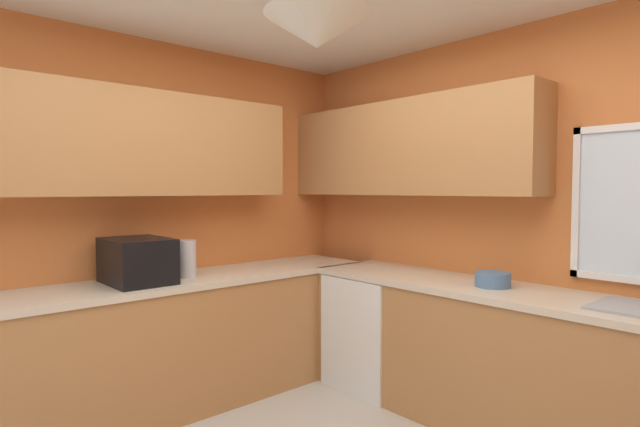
# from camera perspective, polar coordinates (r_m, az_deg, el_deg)

# --- Properties ---
(room_shell) EXTENTS (3.98, 3.70, 2.62)m
(room_shell) POSITION_cam_1_polar(r_m,az_deg,el_deg) (2.69, 2.34, 8.12)
(room_shell) COLOR #D17238
(room_shell) RESTS_ON ground_plane
(counter_run_left) EXTENTS (0.65, 3.31, 0.89)m
(counter_run_left) POSITION_cam_1_polar(r_m,az_deg,el_deg) (3.61, -18.16, -14.24)
(counter_run_left) COLOR #AD7542
(counter_run_left) RESTS_ON ground_plane
(counter_run_back) EXTENTS (3.07, 0.65, 0.89)m
(counter_run_back) POSITION_cam_1_polar(r_m,az_deg,el_deg) (3.32, 22.74, -15.86)
(counter_run_back) COLOR #AD7542
(counter_run_back) RESTS_ON ground_plane
(dishwasher) EXTENTS (0.60, 0.60, 0.84)m
(dishwasher) POSITION_cam_1_polar(r_m,az_deg,el_deg) (3.92, 6.49, -13.09)
(dishwasher) COLOR white
(dishwasher) RESTS_ON ground_plane
(microwave) EXTENTS (0.48, 0.36, 0.29)m
(microwave) POSITION_cam_1_polar(r_m,az_deg,el_deg) (3.44, -20.16, -5.09)
(microwave) COLOR black
(microwave) RESTS_ON counter_run_left
(kettle) EXTENTS (0.12, 0.12, 0.26)m
(kettle) POSITION_cam_1_polar(r_m,az_deg,el_deg) (3.56, -14.93, -5.02)
(kettle) COLOR #B7B7BC
(kettle) RESTS_ON counter_run_left
(bowl) EXTENTS (0.22, 0.22, 0.09)m
(bowl) POSITION_cam_1_polar(r_m,az_deg,el_deg) (3.30, 19.14, -7.15)
(bowl) COLOR #4C7099
(bowl) RESTS_ON counter_run_back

